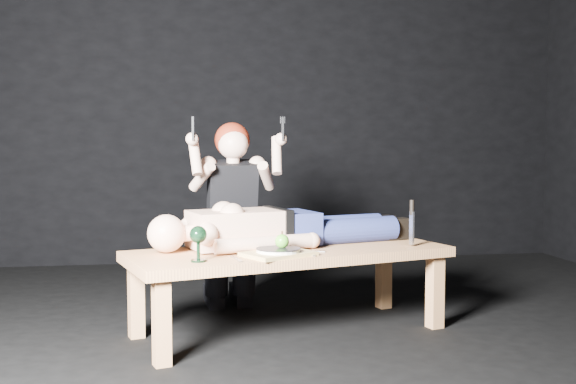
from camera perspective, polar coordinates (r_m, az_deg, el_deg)
The scene contains 13 objects.
ground at distance 3.59m, azimuth 4.64°, elevation -12.27°, with size 5.00×5.00×0.00m, color black.
back_wall at distance 5.93m, azimuth -1.04°, elevation 8.78°, with size 5.00×5.00×0.00m, color black.
table at distance 3.69m, azimuth 0.12°, elevation -8.22°, with size 1.69×0.63×0.45m, color tan.
lying_man at distance 3.78m, azimuth -0.11°, elevation -2.55°, with size 1.60×0.49×0.25m, color beige, non-canonical shape.
kneeling_woman at distance 4.17m, azimuth -4.81°, elevation -1.84°, with size 0.62×0.70×1.17m, color black, non-canonical shape.
serving_tray at distance 3.42m, azimuth -0.82°, elevation -5.17°, with size 0.33×0.24×0.02m, color tan.
plate at distance 3.42m, azimuth -0.82°, elevation -4.87°, with size 0.22×0.22×0.02m, color white.
apple at distance 3.43m, azimuth -0.50°, elevation -4.11°, with size 0.07×0.07×0.07m, color #44971D.
goblet at distance 3.27m, azimuth -7.47°, elevation -4.29°, with size 0.08×0.08×0.17m, color black, non-canonical shape.
fork_flat at distance 3.33m, azimuth -4.34°, elevation -5.56°, with size 0.02×0.18×0.01m, color #B2B2B7.
knife_flat at distance 3.49m, azimuth 2.01°, elevation -5.11°, with size 0.02×0.18×0.01m, color #B2B2B7.
spoon_flat at distance 3.57m, azimuth 1.75°, elevation -4.91°, with size 0.02×0.18×0.01m, color #B2B2B7.
carving_knife at distance 3.79m, azimuth 10.25°, elevation -2.56°, with size 0.03×0.04×0.25m, color #B2B2B7, non-canonical shape.
Camera 1 is at (-0.82, -3.35, 1.01)m, focal length 42.77 mm.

